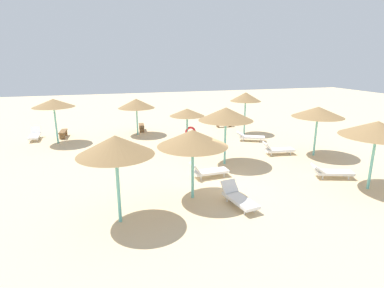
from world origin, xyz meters
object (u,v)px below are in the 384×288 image
(lounger_2, at_px, (238,198))
(bench_0, at_px, (63,133))
(parasol_4, at_px, (246,97))
(lounger_5, at_px, (208,171))
(parasol_7, at_px, (136,103))
(parasol_2, at_px, (193,138))
(parasol_1, at_px, (318,112))
(lounger_4, at_px, (250,137))
(lounger_0, at_px, (331,172))
(parasol_8, at_px, (115,146))
(parasol_3, at_px, (53,103))
(parasol_5, at_px, (226,114))
(lounger_1, at_px, (278,149))
(lounger_3, at_px, (35,135))
(parasol_6, at_px, (187,113))
(bench_1, at_px, (224,123))
(bench_2, at_px, (142,127))
(parasol_0, at_px, (377,129))

(lounger_2, bearing_deg, bench_0, 119.62)
(parasol_4, distance_m, bench_0, 13.60)
(bench_0, bearing_deg, parasol_4, -11.28)
(lounger_5, bearing_deg, parasol_7, 103.07)
(parasol_2, distance_m, bench_0, 13.97)
(parasol_1, bearing_deg, lounger_4, 117.60)
(parasol_2, height_order, lounger_0, parasol_2)
(parasol_2, distance_m, parasol_8, 3.22)
(parasol_2, xyz_separation_m, lounger_5, (1.35, 1.94, -2.20))
(parasol_3, bearing_deg, lounger_4, -13.58)
(parasol_3, distance_m, parasol_7, 5.56)
(parasol_8, xyz_separation_m, bench_0, (-3.18, 13.51, -2.43))
(parasol_5, bearing_deg, lounger_2, -105.80)
(lounger_4, bearing_deg, lounger_1, -87.47)
(parasol_1, distance_m, lounger_2, 8.76)
(parasol_3, height_order, lounger_3, parasol_3)
(parasol_3, relative_size, lounger_5, 1.59)
(parasol_4, relative_size, parasol_8, 1.00)
(parasol_8, xyz_separation_m, lounger_1, (9.53, 5.47, -2.46))
(parasol_4, height_order, lounger_1, parasol_4)
(parasol_3, height_order, lounger_2, parasol_3)
(parasol_6, xyz_separation_m, lounger_0, (5.23, -7.03, -1.93))
(parasol_6, distance_m, parasol_8, 9.70)
(lounger_4, bearing_deg, parasol_1, -62.40)
(lounger_1, distance_m, bench_1, 8.09)
(parasol_1, bearing_deg, bench_0, 149.14)
(parasol_5, bearing_deg, bench_0, 135.99)
(parasol_5, xyz_separation_m, lounger_0, (4.13, -3.37, -2.43))
(parasol_3, height_order, parasol_8, parasol_8)
(parasol_3, relative_size, parasol_6, 1.19)
(lounger_3, xyz_separation_m, bench_2, (7.60, 0.61, 0.02))
(parasol_3, relative_size, lounger_2, 1.55)
(bench_2, bearing_deg, parasol_4, -22.93)
(parasol_6, xyz_separation_m, bench_1, (4.60, 5.12, -1.90))
(parasol_4, distance_m, parasol_7, 8.08)
(lounger_0, xyz_separation_m, bench_1, (-0.63, 12.15, 0.03))
(parasol_0, relative_size, parasol_5, 0.98)
(lounger_1, distance_m, lounger_3, 16.60)
(lounger_0, bearing_deg, parasol_7, 124.72)
(lounger_2, relative_size, lounger_3, 1.04)
(parasol_7, bearing_deg, lounger_2, -79.36)
(parasol_2, distance_m, lounger_2, 2.92)
(parasol_4, bearing_deg, parasol_1, -75.66)
(lounger_1, relative_size, bench_1, 1.28)
(parasol_7, distance_m, bench_1, 7.58)
(lounger_2, bearing_deg, parasol_6, 88.25)
(parasol_6, height_order, parasol_7, parasol_7)
(parasol_7, bearing_deg, lounger_3, 175.18)
(parasol_7, distance_m, lounger_0, 14.02)
(parasol_0, relative_size, lounger_5, 1.61)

